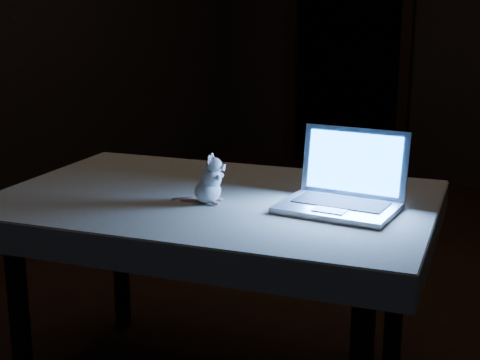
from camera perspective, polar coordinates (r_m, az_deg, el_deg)
The scene contains 6 objects.
floor at distance 2.98m, azimuth 2.67°, elevation -10.60°, with size 5.00×5.00×0.00m, color black.
doorway at distance 5.41m, azimuth 8.92°, elevation 12.12°, with size 1.06×0.36×2.13m, color black, non-canonical shape.
table at distance 2.29m, azimuth -2.00°, elevation -9.52°, with size 1.24×0.80×0.67m, color black, non-canonical shape.
tablecloth at distance 2.13m, azimuth -0.90°, elevation -2.90°, with size 1.34×0.89×0.09m, color beige, non-canonical shape.
laptop at distance 2.00m, azimuth 8.10°, elevation 0.54°, with size 0.33×0.29×0.22m, color silver, non-canonical shape.
plush_mouse at distance 2.07m, azimuth -2.67°, elevation 0.10°, with size 0.11×0.11×0.15m, color silver, non-canonical shape.
Camera 1 is at (1.57, -2.21, 1.26)m, focal length 52.00 mm.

